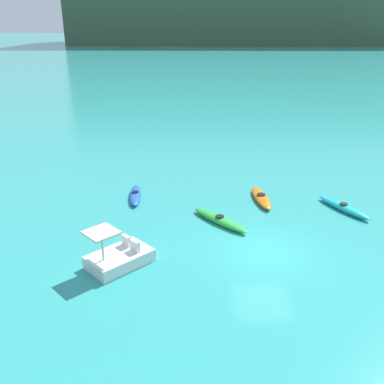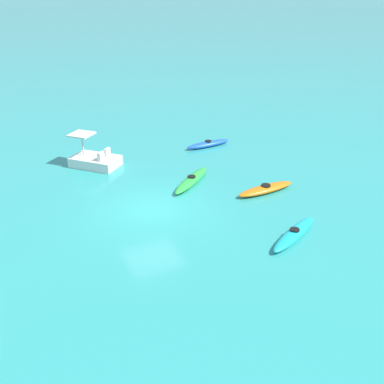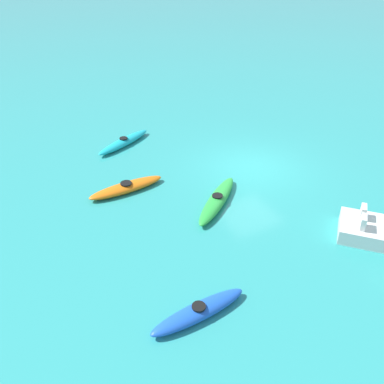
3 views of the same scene
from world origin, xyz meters
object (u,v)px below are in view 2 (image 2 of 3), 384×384
object	(u,v)px
kayak_orange	(266,189)
kayak_blue	(208,144)
kayak_cyan	(294,234)
kayak_green	(192,180)
pedal_boat_white	(95,160)

from	to	relation	value
kayak_orange	kayak_blue	xyz separation A→B (m)	(-6.64, 0.53, -0.00)
kayak_orange	kayak_cyan	xyz separation A→B (m)	(3.88, -1.34, -0.00)
kayak_cyan	kayak_blue	xyz separation A→B (m)	(-10.52, 1.86, 0.00)
kayak_cyan	kayak_blue	size ratio (longest dim) A/B	1.10
kayak_green	kayak_orange	size ratio (longest dim) A/B	0.99
kayak_cyan	kayak_blue	world-z (taller)	same
kayak_green	pedal_boat_white	distance (m)	5.49
kayak_orange	kayak_blue	bearing A→B (deg)	175.48
kayak_green	kayak_blue	xyz separation A→B (m)	(-4.24, 3.14, 0.00)
kayak_orange	pedal_boat_white	distance (m)	9.02
kayak_orange	pedal_boat_white	world-z (taller)	pedal_boat_white
pedal_boat_white	kayak_blue	bearing A→B (deg)	90.31
pedal_boat_white	kayak_cyan	bearing A→B (deg)	24.61
kayak_orange	pedal_boat_white	xyz separation A→B (m)	(-6.61, -6.14, 0.17)
kayak_green	kayak_orange	world-z (taller)	same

